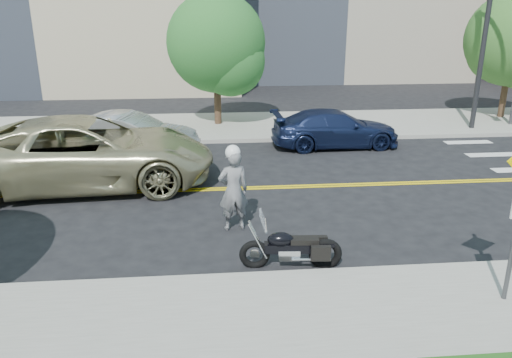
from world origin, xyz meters
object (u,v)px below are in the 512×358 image
at_px(motorcycle, 291,240).
at_px(parked_car_blue, 335,128).
at_px(suv, 87,153).
at_px(motorcyclist, 233,188).
at_px(parked_car_silver, 129,136).

distance_m(motorcycle, parked_car_blue, 9.31).
xyz_separation_m(motorcycle, suv, (-5.07, 5.25, 0.40)).
distance_m(motorcyclist, parked_car_silver, 6.94).
distance_m(suv, parked_car_silver, 2.89).
relative_size(parked_car_silver, parked_car_blue, 0.98).
xyz_separation_m(parked_car_silver, parked_car_blue, (7.32, 0.77, -0.08)).
relative_size(motorcyclist, suv, 0.28).
height_order(suv, parked_car_blue, suv).
relative_size(motorcycle, parked_car_silver, 0.43).
distance_m(motorcycle, parked_car_silver, 9.11).
bearing_deg(motorcyclist, suv, -49.39).
bearing_deg(parked_car_blue, parked_car_silver, 93.88).
xyz_separation_m(motorcyclist, parked_car_silver, (-3.25, 6.12, -0.26)).
height_order(motorcyclist, parked_car_silver, motorcyclist).
xyz_separation_m(motorcycle, parked_car_blue, (3.02, 8.80, 0.08)).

